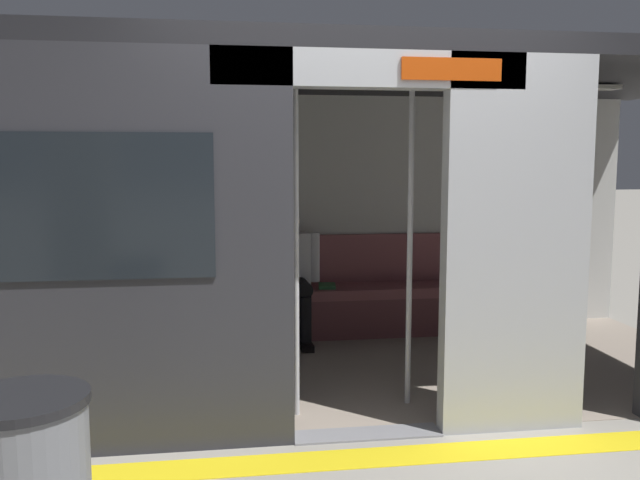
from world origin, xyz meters
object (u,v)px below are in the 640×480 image
Objects in this scene: handbag at (250,279)px; person_seated at (289,265)px; bench_seat at (315,300)px; grab_pole_door at (296,244)px; book at (327,286)px; grab_pole_far at (410,240)px; train_car at (328,171)px.

person_seated is at bearing 160.19° from handbag.
bench_seat is 2.00m from grab_pole_door.
book is 1.88m from grab_pole_far.
bench_seat is 1.92m from grab_pole_far.
train_car is 2.97× the size of grab_pole_far.
book is at bearing -104.59° from grab_pole_door.
grab_pole_far is (-0.42, 0.71, -0.43)m from train_car.
train_car reaches higher than handbag.
bench_seat is 12.57× the size of handbag.
grab_pole_far is at bearing -172.62° from grab_pole_door.
grab_pole_door is (0.13, 1.77, 0.41)m from person_seated.
train_car is 2.97× the size of grab_pole_door.
grab_pole_far is at bearing 120.60° from train_car.
handbag is 0.70m from book.
person_seated is 4.51× the size of handbag.
grab_pole_door is (-0.21, 1.90, 0.55)m from handbag.
train_car is at bearing 100.93° from person_seated.
grab_pole_far is at bearing 102.08° from bench_seat.
grab_pole_far is (-0.26, 1.75, 0.62)m from book.
grab_pole_far reaches higher than bench_seat.
handbag is (0.58, -0.07, 0.19)m from bench_seat.
bench_seat is at bearing -167.44° from person_seated.
bench_seat is at bearing -101.46° from grab_pole_door.
person_seated is 1.83m from grab_pole_door.
person_seated is 0.55× the size of grab_pole_far.
person_seated is at bearing -79.07° from train_car.
handbag is 1.18× the size of book.
grab_pole_far is at bearing 105.78° from book.
grab_pole_far is (-0.61, 1.68, 0.41)m from person_seated.
bench_seat is at bearing 18.58° from book.
book is 2.01m from grab_pole_door.
bench_seat is 2.78× the size of person_seated.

